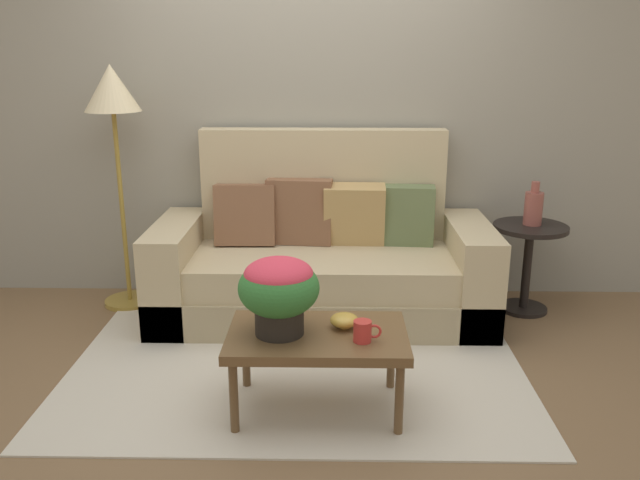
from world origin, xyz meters
TOP-DOWN VIEW (x-y plane):
  - ground_plane at (0.00, 0.00)m, footprint 14.00×14.00m
  - wall_back at (0.00, 1.24)m, footprint 6.40×0.12m
  - area_rug at (0.00, 0.14)m, footprint 2.43×1.94m
  - couch at (0.13, 0.78)m, footprint 2.11×0.88m
  - coffee_table at (0.12, -0.42)m, footprint 0.83×0.52m
  - side_table at (1.46, 0.84)m, footprint 0.47×0.47m
  - floor_lamp at (-1.18, 0.91)m, footprint 0.35×0.35m
  - potted_plant at (-0.05, -0.43)m, footprint 0.37×0.37m
  - coffee_mug at (0.33, -0.51)m, footprint 0.13×0.08m
  - snack_bowl at (0.25, -0.36)m, footprint 0.14×0.14m
  - table_vase at (1.47, 0.85)m, footprint 0.12×0.12m

SIDE VIEW (x-z plane):
  - ground_plane at x=0.00m, z-range 0.00..0.00m
  - area_rug at x=0.00m, z-range 0.00..0.01m
  - couch at x=0.13m, z-range -0.24..0.92m
  - coffee_table at x=0.12m, z-range 0.16..0.56m
  - side_table at x=1.46m, z-range 0.11..0.69m
  - snack_bowl at x=0.25m, z-range 0.40..0.47m
  - coffee_mug at x=0.33m, z-range 0.40..0.50m
  - potted_plant at x=-0.05m, z-range 0.44..0.80m
  - table_vase at x=1.47m, z-range 0.56..0.84m
  - floor_lamp at x=-1.18m, z-range 0.50..2.08m
  - wall_back at x=0.00m, z-range 0.00..2.69m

